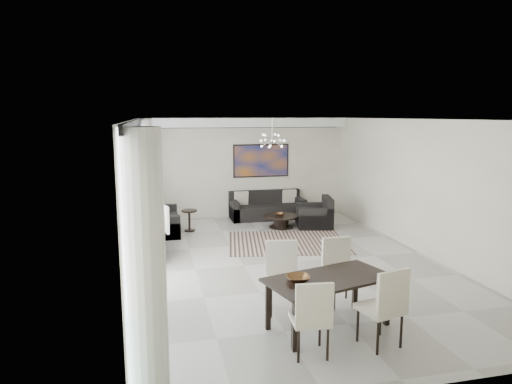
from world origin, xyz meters
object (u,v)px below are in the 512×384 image
object	(u,v)px
television	(157,217)
coffee_table	(281,221)
tv_console	(151,242)
dining_table	(329,283)
sofa_main	(267,209)

from	to	relation	value
television	coffee_table	bearing A→B (deg)	-76.89
coffee_table	tv_console	world-z (taller)	tv_console
television	dining_table	xyz separation A→B (m)	(2.28, -4.14, -0.17)
tv_console	television	xyz separation A→B (m)	(0.16, 0.04, 0.55)
tv_console	sofa_main	bearing A→B (deg)	40.47
coffee_table	dining_table	distance (m)	5.85
dining_table	sofa_main	bearing A→B (deg)	82.63
sofa_main	dining_table	bearing A→B (deg)	-97.37
television	dining_table	bearing A→B (deg)	-164.33
coffee_table	television	world-z (taller)	television
tv_console	dining_table	distance (m)	4.79
sofa_main	dining_table	xyz separation A→B (m)	(-0.90, -6.96, 0.39)
coffee_table	television	xyz separation A→B (m)	(-3.26, -1.61, 0.63)
sofa_main	dining_table	size ratio (longest dim) A/B	1.11
television	dining_table	world-z (taller)	television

